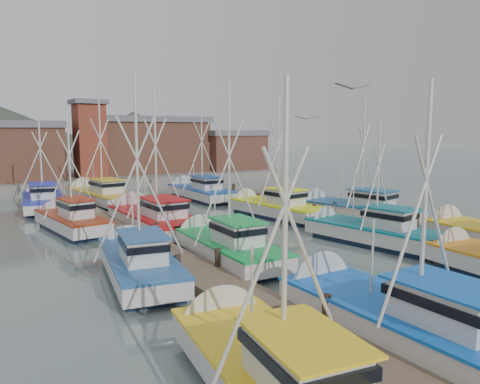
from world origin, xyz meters
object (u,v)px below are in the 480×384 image
lookout_tower (90,138)px  boat_0 (397,318)px  boat_8 (152,218)px  boat_12 (99,195)px  boat_4 (223,246)px

lookout_tower → boat_0: lookout_tower is taller
boat_8 → boat_12: size_ratio=1.01×
boat_4 → boat_12: size_ratio=0.92×
boat_12 → boat_8: bearing=-97.3°
lookout_tower → boat_4: (-2.48, -32.91, -4.87)m
boat_0 → boat_4: bearing=90.3°
boat_4 → boat_12: boat_12 is taller
boat_0 → boat_8: boat_8 is taller
boat_0 → boat_8: size_ratio=0.96×
boat_4 → boat_8: bearing=95.2°
lookout_tower → boat_12: bearing=-102.2°
lookout_tower → boat_8: size_ratio=0.82×
lookout_tower → boat_8: bearing=-96.3°
boat_4 → lookout_tower: bearing=89.7°
boat_0 → boat_12: boat_12 is taller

